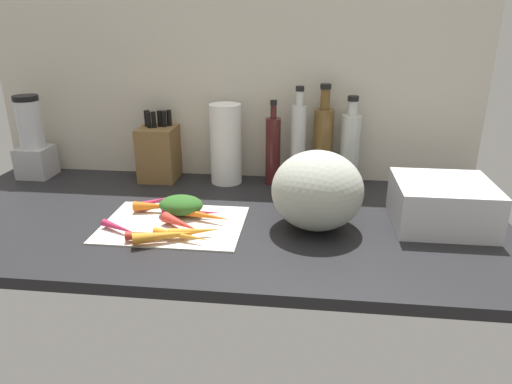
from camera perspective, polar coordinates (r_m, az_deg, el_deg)
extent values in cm
cube|color=black|center=(139.62, -5.26, -3.38)|extent=(170.00, 80.00, 3.00)
cube|color=beige|center=(167.19, -2.92, 12.02)|extent=(170.00, 3.00, 60.00)
cube|color=beige|center=(133.99, -10.03, -3.82)|extent=(39.24, 28.87, 0.80)
cone|color=orange|center=(123.03, -9.03, -5.26)|extent=(16.02, 5.87, 2.38)
cone|color=orange|center=(133.70, -6.49, -2.82)|extent=(17.79, 7.46, 2.87)
cone|color=red|center=(129.25, -9.18, -3.78)|extent=(12.68, 9.77, 3.03)
cone|color=#B2264C|center=(146.07, -12.33, -1.16)|extent=(8.91, 10.09, 2.52)
cone|color=orange|center=(141.79, -12.01, -1.70)|extent=(13.85, 4.61, 3.03)
cone|color=#B2264C|center=(131.10, -16.20, -4.24)|extent=(12.77, 7.89, 2.08)
cone|color=red|center=(124.77, -12.69, -5.12)|extent=(13.12, 5.23, 2.47)
cone|color=orange|center=(122.81, -11.11, -5.23)|extent=(15.97, 8.97, 3.24)
cone|color=#B2264C|center=(135.97, -7.84, -2.48)|extent=(17.01, 4.24, 2.79)
cone|color=orange|center=(124.45, -7.45, -4.77)|extent=(13.75, 6.79, 2.73)
ellipsoid|color=#2D6023|center=(138.14, -9.11, -1.58)|extent=(12.84, 9.88, 5.43)
ellipsoid|color=#B2B7A8|center=(127.90, 7.47, 0.19)|extent=(24.97, 24.60, 21.72)
cube|color=brown|center=(170.74, -11.63, 4.73)|extent=(12.62, 15.77, 18.86)
cylinder|color=black|center=(169.27, -13.11, 8.73)|extent=(2.06, 2.06, 5.50)
cylinder|color=black|center=(166.39, -12.91, 8.54)|extent=(1.48, 1.48, 5.50)
cylinder|color=black|center=(166.63, -12.35, 8.60)|extent=(1.59, 1.59, 5.50)
cylinder|color=black|center=(168.09, -11.64, 8.76)|extent=(1.75, 1.75, 5.50)
cylinder|color=black|center=(167.37, -11.19, 8.74)|extent=(1.96, 1.96, 5.50)
cylinder|color=black|center=(168.50, -10.53, 8.86)|extent=(1.69, 1.69, 5.50)
cube|color=#B2B2B7|center=(187.96, -25.18, 3.35)|extent=(11.21, 11.21, 10.88)
cylinder|color=silver|center=(184.76, -25.83, 7.43)|extent=(8.40, 8.40, 16.68)
cylinder|color=black|center=(183.16, -26.29, 10.22)|extent=(8.57, 8.57, 1.80)
cylinder|color=white|center=(162.03, -3.69, 5.84)|extent=(10.79, 10.79, 27.51)
cylinder|color=#471919|center=(160.91, 2.07, 4.94)|extent=(5.09, 5.09, 23.05)
cylinder|color=#471919|center=(157.70, 2.14, 9.75)|extent=(2.02, 2.02, 4.46)
cylinder|color=black|center=(157.14, 2.15, 10.83)|extent=(2.32, 2.32, 1.60)
cylinder|color=silver|center=(159.88, 5.15, 5.57)|extent=(5.15, 5.15, 27.39)
cylinder|color=silver|center=(156.44, 5.34, 11.27)|extent=(2.45, 2.45, 4.81)
cylinder|color=black|center=(155.94, 5.38, 12.43)|extent=(2.81, 2.81, 1.60)
cylinder|color=brown|center=(162.64, 8.12, 5.43)|extent=(6.67, 6.67, 25.86)
cylinder|color=brown|center=(159.14, 8.42, 11.10)|extent=(3.14, 3.14, 6.79)
cylinder|color=black|center=(158.50, 8.50, 12.60)|extent=(3.61, 3.61, 1.60)
cylinder|color=silver|center=(162.73, 11.31, 4.96)|extent=(6.54, 6.54, 24.32)
cylinder|color=silver|center=(159.47, 11.68, 9.98)|extent=(3.19, 3.19, 4.72)
cylinder|color=black|center=(158.93, 11.76, 11.09)|extent=(3.67, 3.67, 1.60)
cube|color=silver|center=(139.95, 21.69, -1.33)|extent=(26.00, 24.35, 12.60)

